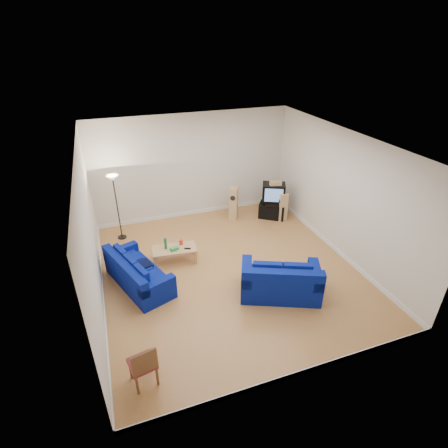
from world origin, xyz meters
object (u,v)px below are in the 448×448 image
object	(u,v)px
sofa_three_seat	(137,275)
coffee_table	(174,250)
tv_stand	(272,210)
sofa_loveseat	(280,282)
television	(274,192)

from	to	relation	value
sofa_three_seat	coffee_table	distance (m)	1.21
tv_stand	sofa_three_seat	bearing A→B (deg)	-120.59
sofa_loveseat	television	xyz separation A→B (m)	(1.52, 3.44, 0.53)
sofa_loveseat	tv_stand	bearing A→B (deg)	89.97
tv_stand	coffee_table	bearing A→B (deg)	-123.10
sofa_three_seat	sofa_loveseat	world-z (taller)	sofa_loveseat
tv_stand	television	xyz separation A→B (m)	(0.03, 0.03, 0.61)
coffee_table	sofa_loveseat	bearing A→B (deg)	-46.61
sofa_three_seat	tv_stand	distance (m)	4.88
sofa_three_seat	television	bearing A→B (deg)	94.30
sofa_loveseat	sofa_three_seat	bearing A→B (deg)	178.17
coffee_table	tv_stand	world-z (taller)	tv_stand
sofa_three_seat	coffee_table	xyz separation A→B (m)	(1.03, 0.64, 0.07)
sofa_three_seat	television	size ratio (longest dim) A/B	2.53
tv_stand	television	size ratio (longest dim) A/B	0.95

